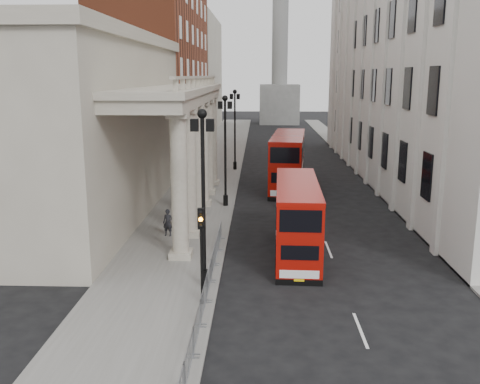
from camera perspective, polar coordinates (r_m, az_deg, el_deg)
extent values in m
plane|color=black|center=(22.11, -3.26, -14.22)|extent=(260.00, 260.00, 0.00)
cube|color=slate|center=(50.88, -3.55, 1.22)|extent=(6.00, 140.00, 0.12)
cube|color=slate|center=(51.95, 14.89, 1.05)|extent=(3.00, 140.00, 0.12)
cube|color=slate|center=(50.68, -0.22, 1.21)|extent=(0.20, 140.00, 0.14)
cube|color=gray|center=(39.86, -16.22, 6.29)|extent=(9.00, 28.00, 12.00)
cube|color=brown|center=(68.82, -8.58, 13.17)|extent=(9.00, 32.00, 22.00)
cube|color=gray|center=(100.45, -5.18, 12.40)|extent=(9.00, 30.00, 20.00)
cube|color=beige|center=(53.63, 17.86, 14.60)|extent=(8.00, 55.00, 25.00)
cube|color=#60605E|center=(111.91, 4.19, 9.33)|extent=(8.00, 8.00, 8.00)
cylinder|color=black|center=(25.59, -3.80, -9.14)|extent=(0.36, 0.36, 0.80)
cylinder|color=black|center=(24.50, -3.92, -1.28)|extent=(0.18, 0.18, 8.00)
sphere|color=black|center=(23.87, -4.07, 8.33)|extent=(0.44, 0.44, 0.44)
cube|color=black|center=(23.88, -3.20, 7.14)|extent=(0.35, 0.35, 0.55)
cube|color=black|center=(23.95, -4.89, 7.13)|extent=(0.35, 0.35, 0.55)
cylinder|color=black|center=(40.85, -1.55, -0.89)|extent=(0.36, 0.36, 0.80)
cylinder|color=black|center=(40.18, -1.58, 4.12)|extent=(0.18, 0.18, 8.00)
sphere|color=black|center=(39.79, -1.61, 9.97)|extent=(0.44, 0.44, 0.44)
cube|color=black|center=(39.80, -1.10, 9.25)|extent=(0.35, 0.35, 0.55)
cube|color=black|center=(39.84, -2.12, 9.25)|extent=(0.35, 0.35, 0.55)
cylinder|color=black|center=(56.52, -0.54, 2.84)|extent=(0.36, 0.36, 0.80)
cylinder|color=black|center=(56.03, -0.55, 6.47)|extent=(0.18, 0.18, 8.00)
sphere|color=black|center=(55.76, -0.56, 10.66)|extent=(0.44, 0.44, 0.44)
cube|color=black|center=(55.76, -0.19, 10.15)|extent=(0.35, 0.35, 0.55)
cube|color=black|center=(55.79, -0.92, 10.15)|extent=(0.35, 0.35, 0.55)
cylinder|color=black|center=(23.26, -4.10, -7.96)|extent=(0.12, 0.12, 3.40)
cube|color=black|center=(22.60, -4.18, -2.85)|extent=(0.28, 0.22, 0.90)
sphere|color=black|center=(22.40, -4.23, -2.19)|extent=(0.18, 0.18, 0.18)
sphere|color=orange|center=(22.48, -4.22, -2.93)|extent=(0.18, 0.18, 0.18)
sphere|color=black|center=(22.56, -4.20, -3.67)|extent=(0.18, 0.18, 0.18)
cube|color=gray|center=(18.63, -5.48, -17.36)|extent=(0.50, 2.30, 1.10)
cube|color=gray|center=(20.69, -4.61, -14.14)|extent=(0.50, 2.30, 1.10)
cube|color=gray|center=(22.80, -3.93, -11.51)|extent=(0.50, 2.30, 1.10)
cube|color=gray|center=(24.96, -3.37, -9.33)|extent=(0.50, 2.30, 1.10)
cube|color=gray|center=(27.15, -2.90, -7.50)|extent=(0.50, 2.30, 1.10)
cube|color=gray|center=(29.36, -2.51, -5.94)|extent=(0.50, 2.30, 1.10)
cube|color=gray|center=(31.59, -2.17, -4.60)|extent=(0.50, 2.30, 1.10)
cube|color=#9A0E07|center=(30.21, 6.04, -4.38)|extent=(2.59, 9.53, 1.80)
cube|color=#9A0E07|center=(29.73, 6.12, -0.93)|extent=(2.59, 9.53, 1.58)
cube|color=#9A0E07|center=(29.53, 6.16, 0.77)|extent=(2.63, 9.56, 0.23)
cube|color=black|center=(30.53, 6.00, -6.29)|extent=(2.61, 9.53, 0.32)
cube|color=black|center=(30.15, 6.05, -3.98)|extent=(2.58, 7.73, 0.90)
cube|color=black|center=(29.71, 6.13, -0.77)|extent=(2.62, 8.99, 0.99)
cube|color=white|center=(25.95, 6.34, -8.72)|extent=(1.89, 0.12, 0.41)
cube|color=yellow|center=(26.05, 6.33, -9.34)|extent=(0.50, 0.05, 0.12)
cylinder|color=black|center=(27.31, 4.07, -7.88)|extent=(0.32, 0.91, 0.90)
cylinder|color=black|center=(27.40, 8.37, -7.92)|extent=(0.32, 0.91, 0.90)
cylinder|color=black|center=(32.52, 4.09, -4.53)|extent=(0.32, 0.91, 0.90)
cylinder|color=black|center=(32.59, 7.68, -4.58)|extent=(0.32, 0.91, 0.90)
cube|color=#9E0E07|center=(47.80, 5.11, 2.12)|extent=(3.72, 11.21, 2.10)
cube|color=#9E0E07|center=(47.46, 5.16, 4.70)|extent=(3.72, 11.21, 1.83)
cube|color=#9E0E07|center=(47.33, 5.19, 5.96)|extent=(3.76, 11.26, 0.26)
cube|color=black|center=(48.03, 5.08, 0.67)|extent=(3.74, 11.21, 0.37)
cube|color=black|center=(47.75, 5.12, 2.42)|extent=(3.57, 9.13, 1.05)
cube|color=black|center=(47.44, 5.16, 4.82)|extent=(3.72, 10.59, 1.15)
cube|color=white|center=(42.56, 4.73, -0.16)|extent=(2.20, 0.28, 0.47)
cube|color=yellow|center=(42.63, 4.72, -0.62)|extent=(0.58, 0.10, 0.14)
cylinder|color=black|center=(44.30, 3.31, 0.15)|extent=(0.44, 1.08, 1.05)
cylinder|color=black|center=(44.18, 6.38, 0.06)|extent=(0.44, 1.08, 1.05)
cylinder|color=black|center=(50.54, 3.89, 1.67)|extent=(0.44, 1.08, 1.05)
cylinder|color=black|center=(50.44, 6.58, 1.60)|extent=(0.44, 1.08, 1.05)
imported|color=black|center=(33.36, -7.71, -3.26)|extent=(0.69, 0.53, 1.68)
imported|color=black|center=(39.81, -6.21, -0.54)|extent=(0.98, 0.81, 1.84)
imported|color=black|center=(42.98, -5.63, 0.35)|extent=(0.95, 0.74, 1.72)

